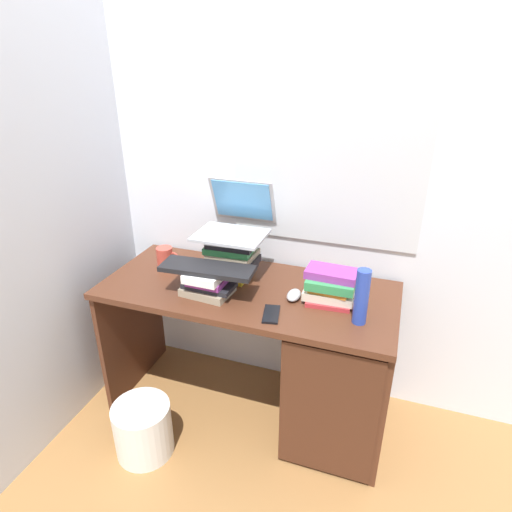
{
  "coord_description": "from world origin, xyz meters",
  "views": [
    {
      "loc": [
        0.62,
        -1.66,
        1.72
      ],
      "look_at": [
        0.05,
        -0.02,
        0.91
      ],
      "focal_mm": 30.45,
      "sensor_mm": 36.0,
      "label": 1
    }
  ],
  "objects": [
    {
      "name": "ground_plane",
      "position": [
        0.0,
        0.0,
        0.0
      ],
      "size": [
        6.0,
        6.0,
        0.0
      ],
      "primitive_type": "plane",
      "color": "olive"
    },
    {
      "name": "wall_back",
      "position": [
        0.0,
        0.35,
        1.3
      ],
      "size": [
        6.0,
        0.06,
        2.6
      ],
      "color": "silver",
      "rests_on": "ground"
    },
    {
      "name": "wall_left",
      "position": [
        -0.86,
        0.0,
        1.3
      ],
      "size": [
        0.05,
        6.0,
        2.6
      ],
      "primitive_type": "cube",
      "color": "silver",
      "rests_on": "ground"
    },
    {
      "name": "desk",
      "position": [
        0.35,
        -0.02,
        0.4
      ],
      "size": [
        1.38,
        0.6,
        0.73
      ],
      "color": "#4C2819",
      "rests_on": "ground"
    },
    {
      "name": "book_stack_tall",
      "position": [
        -0.11,
        0.09,
        0.83
      ],
      "size": [
        0.25,
        0.19,
        0.21
      ],
      "color": "yellow",
      "rests_on": "desk"
    },
    {
      "name": "book_stack_keyboard_riser",
      "position": [
        -0.15,
        -0.11,
        0.78
      ],
      "size": [
        0.24,
        0.19,
        0.12
      ],
      "color": "gray",
      "rests_on": "desk"
    },
    {
      "name": "book_stack_side",
      "position": [
        0.39,
        0.01,
        0.8
      ],
      "size": [
        0.24,
        0.2,
        0.15
      ],
      "color": "#B22D33",
      "rests_on": "desk"
    },
    {
      "name": "laptop",
      "position": [
        -0.12,
        0.16,
        0.99
      ],
      "size": [
        0.33,
        0.34,
        0.24
      ],
      "color": "#B7BABF",
      "rests_on": "book_stack_tall"
    },
    {
      "name": "keyboard",
      "position": [
        -0.14,
        -0.12,
        0.86
      ],
      "size": [
        0.43,
        0.17,
        0.02
      ],
      "primitive_type": "cube",
      "rotation": [
        0.0,
        0.0,
        0.06
      ],
      "color": "black",
      "rests_on": "book_stack_keyboard_riser"
    },
    {
      "name": "computer_mouse",
      "position": [
        0.23,
        -0.02,
        0.74
      ],
      "size": [
        0.06,
        0.1,
        0.04
      ],
      "primitive_type": "ellipsoid",
      "color": "#A5A8AD",
      "rests_on": "desk"
    },
    {
      "name": "mug",
      "position": [
        -0.49,
        0.09,
        0.77
      ],
      "size": [
        0.12,
        0.08,
        0.1
      ],
      "color": "#B23F33",
      "rests_on": "desk"
    },
    {
      "name": "water_bottle",
      "position": [
        0.53,
        -0.12,
        0.85
      ],
      "size": [
        0.06,
        0.06,
        0.24
      ],
      "primitive_type": "cylinder",
      "color": "#263FA5",
      "rests_on": "desk"
    },
    {
      "name": "cell_phone",
      "position": [
        0.18,
        -0.19,
        0.73
      ],
      "size": [
        0.09,
        0.15,
        0.01
      ],
      "primitive_type": "cube",
      "rotation": [
        0.0,
        0.0,
        0.2
      ],
      "color": "black",
      "rests_on": "desk"
    },
    {
      "name": "wastebasket",
      "position": [
        -0.37,
        -0.43,
        0.13
      ],
      "size": [
        0.27,
        0.27,
        0.27
      ],
      "primitive_type": "cylinder",
      "color": "silver",
      "rests_on": "ground"
    }
  ]
}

